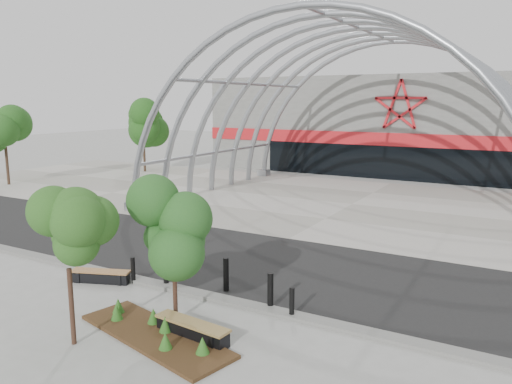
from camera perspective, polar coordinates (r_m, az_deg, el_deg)
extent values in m
plane|color=gray|center=(16.43, -7.01, -11.18)|extent=(140.00, 140.00, 0.00)
cube|color=black|center=(19.18, -0.74, -7.87)|extent=(140.00, 7.00, 0.02)
cube|color=#99958A|center=(29.82, 10.94, -1.40)|extent=(60.00, 17.00, 0.04)
cube|color=slate|center=(16.22, -7.55, -11.26)|extent=(60.00, 0.50, 0.12)
cube|color=slate|center=(46.69, 18.27, 7.41)|extent=(34.00, 15.00, 8.00)
cube|color=black|center=(39.65, 15.90, 3.17)|extent=(22.00, 0.25, 2.60)
cube|color=red|center=(39.47, 16.03, 5.76)|extent=(34.00, 0.30, 1.00)
torus|color=#999DA3|center=(23.01, 4.92, -4.80)|extent=(20.36, 0.36, 20.36)
torus|color=#999DA3|center=(25.24, 7.29, -3.48)|extent=(20.36, 0.36, 20.36)
torus|color=#999DA3|center=(27.51, 9.27, -2.38)|extent=(20.36, 0.36, 20.36)
torus|color=#999DA3|center=(29.82, 10.94, -1.44)|extent=(20.36, 0.36, 20.36)
torus|color=#999DA3|center=(32.16, 12.36, -0.63)|extent=(20.36, 0.36, 20.36)
torus|color=#999DA3|center=(34.52, 13.60, 0.07)|extent=(20.36, 0.36, 20.36)
torus|color=#999DA3|center=(36.90, 14.67, 0.67)|extent=(20.36, 0.36, 20.36)
cylinder|color=#999DA3|center=(27.83, 25.68, 11.56)|extent=(0.20, 15.00, 0.20)
cylinder|color=#999DA3|center=(29.48, 11.64, 17.96)|extent=(0.20, 15.00, 0.20)
cylinder|color=#999DA3|center=(32.15, -0.91, 12.28)|extent=(0.20, 15.00, 0.20)
cylinder|color=#999DA3|center=(33.69, -4.70, 4.52)|extent=(0.20, 15.00, 0.20)
cube|color=#999DA3|center=(28.46, -13.70, -1.60)|extent=(0.80, 0.80, 0.50)
cube|color=#999DA3|center=(40.52, 0.90, 2.22)|extent=(0.80, 0.80, 0.50)
cube|color=#312412|center=(13.66, -11.50, -15.77)|extent=(5.03, 2.56, 0.09)
cone|color=#306820|center=(14.60, -15.63, -13.08)|extent=(0.33, 0.33, 0.42)
cone|color=#306820|center=(13.63, -10.33, -14.60)|extent=(0.33, 0.33, 0.42)
cone|color=#306820|center=(12.80, -10.32, -16.35)|extent=(0.33, 0.33, 0.42)
cone|color=#306820|center=(14.16, -11.64, -13.66)|extent=(0.33, 0.33, 0.42)
cone|color=#306820|center=(12.47, -6.14, -16.99)|extent=(0.33, 0.33, 0.42)
cone|color=#306820|center=(15.03, -15.47, -12.38)|extent=(0.33, 0.33, 0.42)
cylinder|color=black|center=(13.49, -20.32, -12.19)|extent=(0.12, 0.12, 1.98)
ellipsoid|color=#27511B|center=(12.93, -20.82, -4.79)|extent=(1.70, 1.70, 2.16)
cylinder|color=black|center=(14.12, -9.25, -10.85)|extent=(0.12, 0.12, 1.88)
ellipsoid|color=#1D4B21|center=(13.60, -9.46, -4.13)|extent=(1.55, 1.55, 2.05)
cube|color=black|center=(17.77, -17.30, -9.33)|extent=(1.96, 1.03, 0.33)
cube|color=black|center=(18.09, -19.42, -9.00)|extent=(0.26, 0.44, 0.39)
cube|color=black|center=(17.46, -15.11, -9.47)|extent=(0.26, 0.44, 0.39)
cube|color=brown|center=(17.70, -17.34, -8.64)|extent=(2.03, 1.11, 0.06)
cube|color=black|center=(13.37, -7.30, -15.60)|extent=(2.18, 0.61, 0.37)
cube|color=black|center=(13.86, -9.85, -14.54)|extent=(0.17, 0.48, 0.43)
cube|color=black|center=(12.88, -4.53, -16.45)|extent=(0.17, 0.48, 0.43)
cube|color=olive|center=(13.26, -7.32, -14.64)|extent=(2.24, 0.69, 0.06)
cylinder|color=black|center=(17.31, -13.87, -8.69)|extent=(0.14, 0.14, 0.90)
cylinder|color=black|center=(16.80, -10.26, -8.79)|extent=(0.18, 0.18, 1.10)
cylinder|color=black|center=(16.14, -3.45, -9.41)|extent=(0.18, 0.18, 1.11)
cylinder|color=black|center=(14.32, 4.11, -12.52)|extent=(0.14, 0.14, 0.90)
cylinder|color=black|center=(14.83, 1.65, -11.25)|extent=(0.18, 0.18, 1.10)
cylinder|color=black|center=(43.69, -12.66, 4.41)|extent=(0.20, 0.20, 3.30)
ellipsoid|color=#134511|center=(43.49, -12.81, 8.35)|extent=(3.00, 3.00, 3.60)
cylinder|color=#312118|center=(40.20, -26.54, 2.67)|extent=(0.20, 0.20, 2.75)
ellipsoid|color=#174715|center=(39.99, -26.83, 6.22)|extent=(2.55, 2.55, 3.00)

